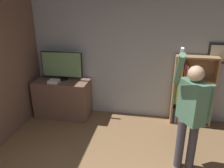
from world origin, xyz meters
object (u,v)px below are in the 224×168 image
Objects in this scene: bookshelf at (188,92)px; game_console at (54,81)px; person at (191,110)px; television at (62,65)px.

game_console is at bearing -173.19° from bookshelf.
bookshelf is at bearing 6.81° from game_console.
game_console is 0.11× the size of person.
bookshelf is 0.76× the size of person.
game_console is at bearing -113.53° from television.
television reaches higher than game_console.
television is 2.80m from bookshelf.
game_console is 2.93m from person.
bookshelf reaches higher than television.
television is 2.94m from person.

